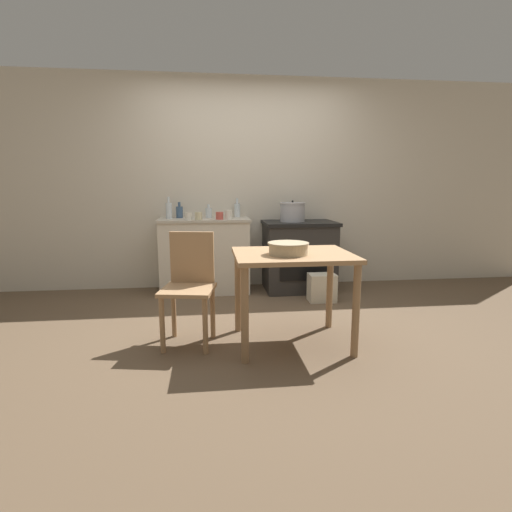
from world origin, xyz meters
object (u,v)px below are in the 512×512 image
(bottle_far_left, at_px, (209,213))
(cup_right, at_px, (199,216))
(stock_pot, at_px, (292,212))
(cup_mid_right, at_px, (220,216))
(work_table, at_px, (293,268))
(bottle_left, at_px, (179,212))
(chair, at_px, (190,284))
(mixing_bowl_large, at_px, (288,248))
(bottle_center_left, at_px, (237,210))
(stove, at_px, (299,256))
(cup_center, at_px, (229,215))
(cup_center_right, at_px, (189,216))
(bottle_mid_left, at_px, (169,210))
(flour_sack, at_px, (322,288))

(bottle_far_left, height_order, cup_right, bottle_far_left)
(stock_pot, height_order, cup_mid_right, stock_pot)
(work_table, distance_m, bottle_left, 2.10)
(chair, bearing_deg, work_table, 1.51)
(cup_right, bearing_deg, cup_mid_right, 6.63)
(work_table, height_order, chair, chair)
(mixing_bowl_large, relative_size, cup_mid_right, 3.67)
(stock_pot, height_order, bottle_center_left, bottle_center_left)
(stove, distance_m, stock_pot, 0.54)
(work_table, bearing_deg, cup_mid_right, 108.81)
(work_table, distance_m, chair, 0.83)
(bottle_center_left, bearing_deg, cup_mid_right, -123.92)
(cup_center, distance_m, cup_center_right, 0.45)
(cup_center_right, bearing_deg, bottle_left, 112.21)
(cup_right, bearing_deg, bottle_left, 126.67)
(chair, relative_size, bottle_mid_left, 3.52)
(bottle_center_left, distance_m, cup_mid_right, 0.41)
(stove, bearing_deg, flour_sack, -74.83)
(work_table, relative_size, chair, 1.03)
(bottle_mid_left, relative_size, cup_center, 2.42)
(cup_mid_right, xyz_separation_m, cup_right, (-0.23, -0.03, 0.00))
(bottle_far_left, bearing_deg, mixing_bowl_large, -72.35)
(flour_sack, height_order, bottle_mid_left, bottle_mid_left)
(flour_sack, height_order, cup_mid_right, cup_mid_right)
(stove, height_order, bottle_far_left, bottle_far_left)
(cup_mid_right, bearing_deg, bottle_mid_left, 160.38)
(stock_pot, bearing_deg, cup_center, -172.94)
(chair, relative_size, cup_center_right, 10.50)
(bottle_left, height_order, cup_center, bottle_left)
(flour_sack, xyz_separation_m, bottle_far_left, (-1.22, 0.67, 0.79))
(bottle_center_left, distance_m, cup_right, 0.59)
(bottle_center_left, bearing_deg, bottle_mid_left, -171.01)
(chair, bearing_deg, mixing_bowl_large, -4.26)
(work_table, bearing_deg, cup_center, 105.06)
(stock_pot, xyz_separation_m, bottle_far_left, (-0.99, 0.15, -0.01))
(cup_center, bearing_deg, stove, 6.62)
(bottle_left, bearing_deg, flour_sack, -24.19)
(bottle_far_left, xyz_separation_m, cup_mid_right, (0.12, -0.26, -0.02))
(chair, distance_m, bottle_mid_left, 1.71)
(stove, distance_m, work_table, 1.71)
(bottle_far_left, height_order, cup_center_right, bottle_far_left)
(bottle_far_left, xyz_separation_m, cup_right, (-0.11, -0.28, -0.02))
(bottle_mid_left, bearing_deg, cup_mid_right, -19.62)
(flour_sack, distance_m, stock_pot, 0.98)
(bottle_mid_left, relative_size, cup_mid_right, 2.96)
(flour_sack, bearing_deg, bottle_center_left, 139.11)
(cup_mid_right, bearing_deg, stove, 6.75)
(stock_pot, bearing_deg, cup_mid_right, -172.85)
(bottle_mid_left, relative_size, cup_center_right, 2.99)
(bottle_far_left, distance_m, bottle_left, 0.35)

